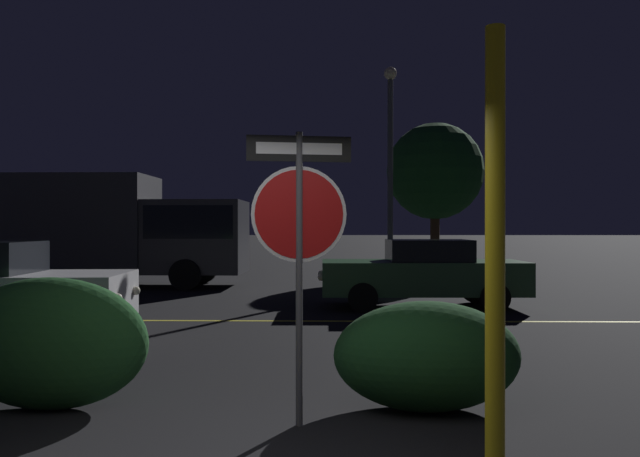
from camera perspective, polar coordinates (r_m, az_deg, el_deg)
The scene contains 9 objects.
road_center_stripe at distance 11.42m, azimuth -1.73°, elevation -8.44°, with size 34.18×0.12×0.01m, color gold.
stop_sign at distance 5.34m, azimuth -1.91°, elevation 0.99°, with size 0.89×0.18×2.52m.
yellow_pole_right at distance 4.16m, azimuth 15.71°, elevation -2.71°, with size 0.13×0.13×3.00m, color yellow.
hedge_bush_1 at distance 6.43m, azimuth -23.46°, elevation -9.61°, with size 1.85×0.75×1.24m, color #1E4C23.
hedge_bush_2 at distance 5.98m, azimuth 9.71°, elevation -11.40°, with size 1.73×1.03×1.02m, color #19421E.
passing_car_2 at distance 13.42m, azimuth 9.42°, elevation -4.05°, with size 4.36×1.87×1.44m.
delivery_truck at distance 18.87m, azimuth -17.78°, elevation 0.05°, with size 7.13×2.61×3.19m.
street_lamp at distance 18.24m, azimuth 6.44°, elevation 6.66°, with size 0.37×0.37×6.34m.
tree_0 at distance 22.08m, azimuth 10.47°, elevation 5.13°, with size 3.35×3.35×5.32m.
Camera 1 is at (0.56, -3.84, 1.70)m, focal length 35.00 mm.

